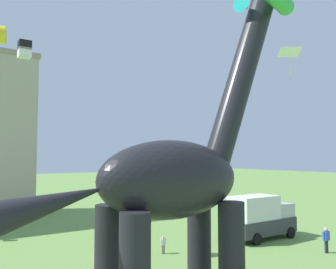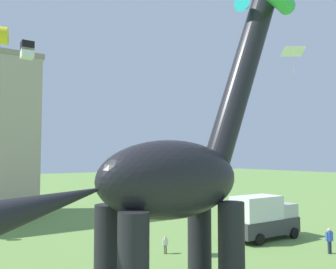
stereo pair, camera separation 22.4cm
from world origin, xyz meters
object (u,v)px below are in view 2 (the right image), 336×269
object	(u,v)px
person_strolling_adult	(329,238)
kite_mid_left	(27,50)
person_photographer	(165,243)
kite_far_left	(293,52)
dinosaur_sculpture	(170,179)
parked_box_truck	(263,217)

from	to	relation	value
person_strolling_adult	kite_mid_left	distance (m)	22.20
person_photographer	kite_far_left	bearing A→B (deg)	104.16
dinosaur_sculpture	person_photographer	size ratio (longest dim) A/B	13.24
person_photographer	person_strolling_adult	bearing A→B (deg)	78.82
person_photographer	kite_mid_left	size ratio (longest dim) A/B	1.06
kite_mid_left	person_photographer	bearing A→B (deg)	-25.50
parked_box_truck	person_strolling_adult	xyz separation A→B (m)	(0.56, -4.86, -0.69)
dinosaur_sculpture	person_photographer	world-z (taller)	dinosaur_sculpture
dinosaur_sculpture	parked_box_truck	size ratio (longest dim) A/B	2.59
dinosaur_sculpture	kite_far_left	xyz separation A→B (m)	(15.94, 6.32, 9.12)
person_strolling_adult	kite_mid_left	size ratio (longest dim) A/B	1.54
parked_box_truck	person_strolling_adult	world-z (taller)	parked_box_truck
dinosaur_sculpture	kite_mid_left	world-z (taller)	dinosaur_sculpture
kite_far_left	kite_mid_left	distance (m)	19.58
person_photographer	person_strolling_adult	size ratio (longest dim) A/B	0.69
parked_box_truck	kite_far_left	bearing A→B (deg)	-13.41
dinosaur_sculpture	parked_box_truck	bearing A→B (deg)	8.52
person_strolling_adult	kite_far_left	distance (m)	14.23
person_strolling_adult	kite_mid_left	bearing A→B (deg)	-156.10
kite_mid_left	parked_box_truck	bearing A→B (deg)	-15.87
dinosaur_sculpture	kite_mid_left	distance (m)	14.00
parked_box_truck	kite_far_left	xyz separation A→B (m)	(2.96, -0.72, 12.71)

